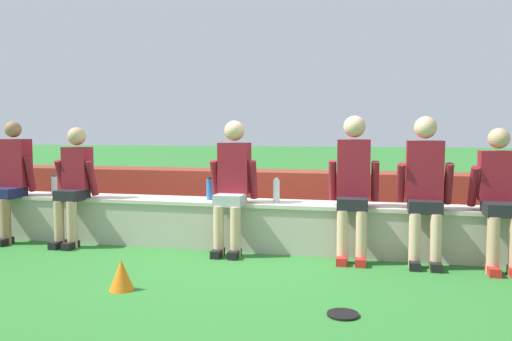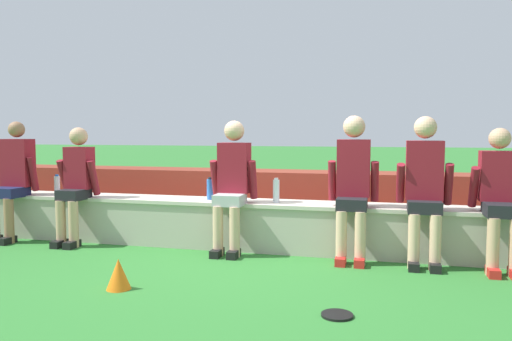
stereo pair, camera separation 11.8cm
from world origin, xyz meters
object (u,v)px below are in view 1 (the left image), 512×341
person_right_of_center (353,182)px  water_bottle_center_gap (54,185)px  person_far_left (10,177)px  person_rightmost_edge (500,194)px  sports_cone (122,275)px  person_center (232,181)px  water_bottle_near_right (276,191)px  frisbee (343,314)px  person_far_right (425,185)px  water_bottle_near_left (210,189)px  person_left_of_center (74,182)px

person_right_of_center → water_bottle_center_gap: 3.66m
person_far_left → water_bottle_center_gap: bearing=34.0°
person_rightmost_edge → person_far_left: bearing=-179.9°
sports_cone → person_center: bearing=70.4°
water_bottle_near_right → sports_cone: (-0.98, -1.66, -0.54)m
person_far_left → person_rightmost_edge: person_far_left is taller
person_far_left → person_rightmost_edge: 5.44m
person_rightmost_edge → water_bottle_center_gap: bearing=177.0°
frisbee → sports_cone: (-1.82, 0.16, 0.12)m
person_right_of_center → sports_cone: person_right_of_center is taller
person_rightmost_edge → frisbee: size_ratio=5.90×
person_far_right → sports_cone: size_ratio=5.70×
water_bottle_near_left → water_bottle_center_gap: 2.03m
person_far_right → water_bottle_near_left: 2.33m
person_far_right → water_bottle_near_right: person_far_right is taller
person_far_left → water_bottle_center_gap: 0.51m
water_bottle_center_gap → water_bottle_near_left: bearing=-0.3°
person_far_left → frisbee: (4.07, -1.61, -0.76)m
person_right_of_center → water_bottle_center_gap: bearing=176.5°
water_bottle_near_right → sports_cone: size_ratio=1.06×
person_far_right → person_rightmost_edge: person_far_right is taller
person_far_left → sports_cone: person_far_left is taller
person_far_left → person_center: (2.77, 0.04, 0.01)m
person_far_right → frisbee: size_ratio=6.40×
person_rightmost_edge → water_bottle_center_gap: size_ratio=5.51×
person_right_of_center → frisbee: person_right_of_center is taller
person_far_left → person_far_right: size_ratio=0.98×
person_far_left → person_left_of_center: person_far_left is taller
person_rightmost_edge → water_bottle_near_right: 2.22m
person_rightmost_edge → water_bottle_near_left: person_rightmost_edge is taller
person_left_of_center → person_right_of_center: (3.18, 0.08, 0.07)m
water_bottle_center_gap → sports_cone: water_bottle_center_gap is taller
person_rightmost_edge → person_far_right: bearing=-179.1°
person_far_right → water_bottle_center_gap: person_far_right is taller
person_far_left → person_far_right: 4.75m
water_bottle_near_left → sports_cone: (-0.20, -1.71, -0.53)m
person_left_of_center → water_bottle_near_right: 2.36m
person_far_right → frisbee: bearing=-113.1°
water_bottle_near_left → water_bottle_near_right: 0.79m
water_bottle_near_right → person_far_right: bearing=-7.8°
water_bottle_near_right → water_bottle_near_left: bearing=176.2°
person_far_right → water_bottle_near_right: 1.55m
person_right_of_center → frisbee: size_ratio=6.46×
frisbee → person_far_right: bearing=66.9°
person_right_of_center → person_rightmost_edge: bearing=-1.5°
person_far_left → water_bottle_near_left: size_ratio=5.61×
frisbee → water_bottle_center_gap: bearing=152.8°
water_bottle_near_left → person_far_right: bearing=-6.5°
person_far_left → water_bottle_near_left: (2.44, 0.26, -0.11)m
person_left_of_center → sports_cone: (1.36, -1.42, -0.60)m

